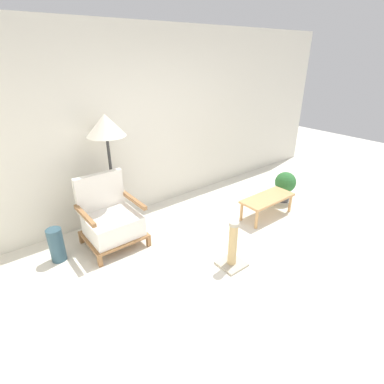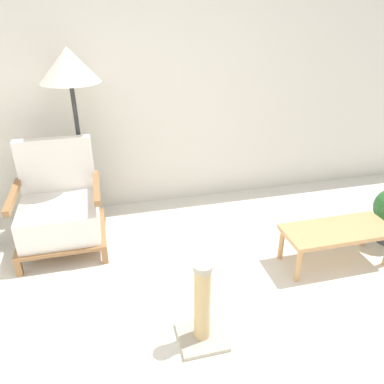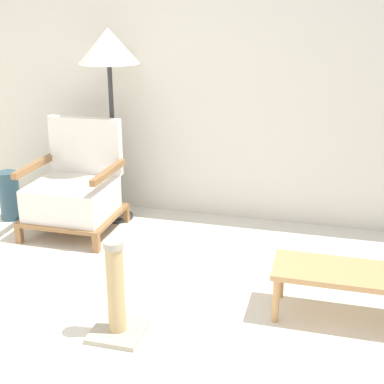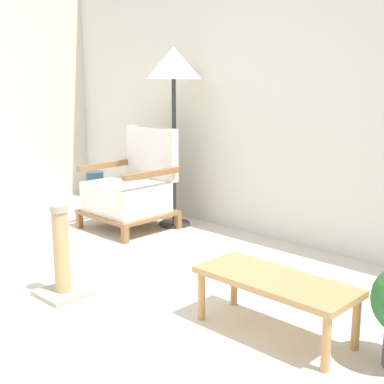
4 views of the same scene
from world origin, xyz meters
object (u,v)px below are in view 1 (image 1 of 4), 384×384
at_px(vase, 56,245).
at_px(armchair, 111,220).
at_px(scratching_post, 232,249).
at_px(floor_lamp, 106,130).
at_px(coffee_table, 267,200).
at_px(potted_plant, 285,184).

bearing_deg(vase, armchair, -7.06).
bearing_deg(scratching_post, floor_lamp, 112.54).
bearing_deg(armchair, vase, 172.94).
height_order(coffee_table, scratching_post, scratching_post).
distance_m(armchair, potted_plant, 2.90).
height_order(vase, scratching_post, scratching_post).
xyz_separation_m(armchair, floor_lamp, (0.22, 0.34, 1.07)).
relative_size(coffee_table, potted_plant, 1.71).
bearing_deg(vase, potted_plant, -11.75).
height_order(armchair, floor_lamp, floor_lamp).
distance_m(armchair, vase, 0.70).
bearing_deg(armchair, scratching_post, -55.38).
height_order(armchair, coffee_table, armchair).
relative_size(armchair, coffee_table, 1.03).
distance_m(coffee_table, vase, 2.98).
relative_size(armchair, scratching_post, 1.54).
xyz_separation_m(coffee_table, scratching_post, (-1.27, -0.51, -0.05)).
xyz_separation_m(potted_plant, scratching_post, (-1.92, -0.66, -0.08)).
height_order(armchair, scratching_post, armchair).
relative_size(armchair, potted_plant, 1.76).
distance_m(floor_lamp, potted_plant, 3.00).
bearing_deg(potted_plant, vase, 168.25).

